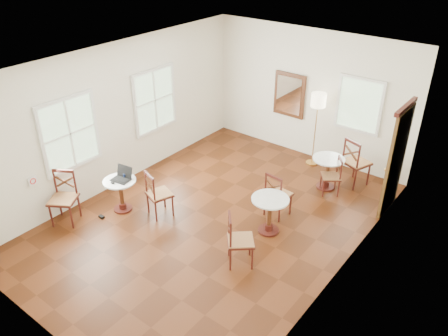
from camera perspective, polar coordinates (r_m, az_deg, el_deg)
name	(u,v)px	position (r m, az deg, el deg)	size (l,w,h in m)	color
ground	(214,219)	(8.67, -1.22, -6.54)	(7.00, 7.00, 0.00)	#50220D
room_shell	(220,124)	(7.94, -0.46, 5.66)	(5.02, 7.02, 3.01)	white
cafe_table_near	(121,192)	(8.94, -12.96, -2.94)	(0.63, 0.63, 0.67)	#481812
cafe_table_mid	(270,211)	(8.15, 5.81, -5.47)	(0.68, 0.68, 0.72)	#481812
cafe_table_back	(327,170)	(9.66, 13.00, -0.19)	(0.67, 0.67, 0.71)	#481812
chair_near_a	(158,194)	(8.64, -8.35, -3.27)	(0.55, 0.55, 0.94)	#481812
chair_near_b	(64,198)	(8.87, -19.69, -3.61)	(0.65, 0.65, 1.02)	#481812
chair_mid_a	(277,194)	(8.59, 6.80, -3.36)	(0.47, 0.47, 0.94)	#481812
chair_mid_b	(239,240)	(7.41, 1.93, -9.13)	(0.61, 0.61, 0.94)	#481812
chair_back_a	(355,162)	(9.90, 16.35, 0.72)	(0.64, 0.64, 1.07)	#481812
chair_back_b	(332,176)	(9.51, 13.52, -0.99)	(0.53, 0.53, 0.82)	#481812
floor_lamp	(318,105)	(10.16, 11.84, 7.83)	(0.33, 0.33, 1.72)	#BF8C3F
laptop	(122,176)	(8.81, -12.76, -1.01)	(0.39, 0.34, 0.25)	black
mouse	(113,183)	(8.73, -13.96, -1.82)	(0.10, 0.06, 0.04)	black
navy_mug	(125,176)	(8.86, -12.45, -0.94)	(0.11, 0.07, 0.08)	#0F1732
water_glass	(125,173)	(8.92, -12.47, -0.67)	(0.06, 0.06, 0.10)	white
power_adapter	(102,217)	(9.01, -15.28, -5.99)	(0.11, 0.07, 0.04)	black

